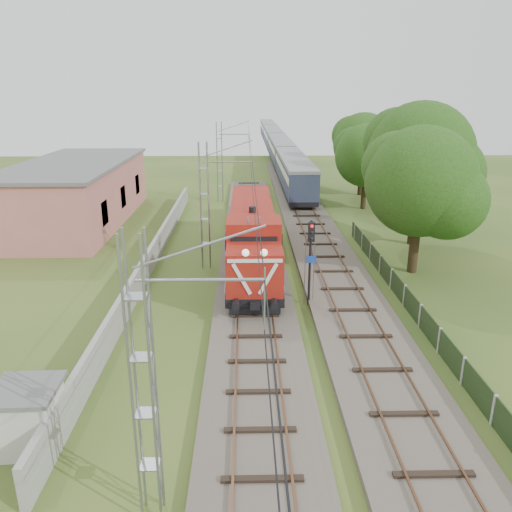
{
  "coord_description": "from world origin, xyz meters",
  "views": [
    {
      "loc": [
        -0.44,
        -18.78,
        10.97
      ],
      "look_at": [
        0.14,
        7.52,
        2.2
      ],
      "focal_mm": 35.0,
      "sensor_mm": 36.0,
      "label": 1
    }
  ],
  "objects_px": {
    "coach_rake": "(276,142)",
    "relay_hut": "(29,417)",
    "locomotive": "(252,234)",
    "signal_post": "(311,248)"
  },
  "relations": [
    {
      "from": "locomotive",
      "to": "signal_post",
      "type": "height_order",
      "value": "locomotive"
    },
    {
      "from": "locomotive",
      "to": "relay_hut",
      "type": "xyz_separation_m",
      "value": [
        -7.4,
        -17.05,
        -1.13
      ]
    },
    {
      "from": "locomotive",
      "to": "signal_post",
      "type": "xyz_separation_m",
      "value": [
        2.93,
        -6.2,
        1.0
      ]
    },
    {
      "from": "relay_hut",
      "to": "coach_rake",
      "type": "bearing_deg",
      "value": 80.55
    },
    {
      "from": "coach_rake",
      "to": "relay_hut",
      "type": "xyz_separation_m",
      "value": [
        -12.4,
        -74.48,
        -1.34
      ]
    },
    {
      "from": "locomotive",
      "to": "coach_rake",
      "type": "relative_size",
      "value": 0.19
    },
    {
      "from": "coach_rake",
      "to": "relay_hut",
      "type": "distance_m",
      "value": 75.52
    },
    {
      "from": "locomotive",
      "to": "coach_rake",
      "type": "bearing_deg",
      "value": 85.02
    },
    {
      "from": "locomotive",
      "to": "coach_rake",
      "type": "xyz_separation_m",
      "value": [
        5.0,
        57.43,
        0.21
      ]
    },
    {
      "from": "coach_rake",
      "to": "signal_post",
      "type": "xyz_separation_m",
      "value": [
        -2.07,
        -63.63,
        0.79
      ]
    }
  ]
}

